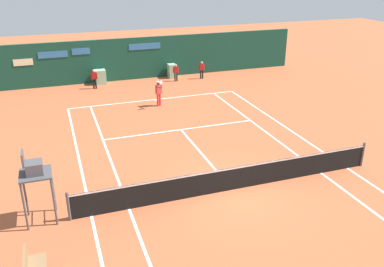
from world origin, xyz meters
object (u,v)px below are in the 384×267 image
Objects in this scene: ball_kid_right_post at (176,71)px; ball_kid_centre_post at (94,78)px; umpire_chair at (35,174)px; tennis_ball_by_sideline at (99,110)px; ball_kid_left_post at (202,69)px; tennis_ball_mid_court at (200,121)px; player_on_baseline at (159,91)px.

ball_kid_centre_post reaches higher than ball_kid_right_post.
umpire_chair is 37.88× the size of tennis_ball_by_sideline.
tennis_ball_by_sideline is at bearing 162.62° from umpire_chair.
ball_kid_right_post is at bearing -170.58° from ball_kid_centre_post.
umpire_chair is 15.51m from ball_kid_centre_post.
tennis_ball_by_sideline is (-8.16, -4.62, -0.71)m from ball_kid_left_post.
tennis_ball_by_sideline is at bearing 36.16° from ball_kid_left_post.
ball_kid_centre_post is 19.61× the size of tennis_ball_mid_court.
ball_kid_centre_post is (3.63, 15.05, -0.99)m from umpire_chair.
tennis_ball_mid_court is (8.24, 6.87, -1.73)m from umpire_chair.
ball_kid_right_post is 5.79m from ball_kid_centre_post.
ball_kid_left_post is 18.94× the size of tennis_ball_by_sideline.
player_on_baseline is 1.37× the size of ball_kid_left_post.
ball_kid_left_post is at bearing -173.81° from ball_kid_right_post.
ball_kid_left_post is 8.80m from tennis_ball_mid_court.
ball_kid_centre_post is 9.41m from tennis_ball_mid_court.
ball_kid_left_post is 9.40m from tennis_ball_by_sideline.
tennis_ball_by_sideline is at bearing 43.07° from ball_kid_right_post.
umpire_chair is 37.88× the size of tennis_ball_mid_court.
umpire_chair reaches higher than ball_kid_centre_post.
ball_kid_left_post is at bearing -170.58° from ball_kid_centre_post.
ball_kid_centre_post is at bearing 166.42° from umpire_chair.
ball_kid_left_post is (4.60, 4.95, -0.18)m from player_on_baseline.
umpire_chair is 1.93× the size of ball_kid_centre_post.
ball_kid_left_post is (1.99, -0.00, 0.03)m from ball_kid_right_post.
ball_kid_left_post reaches higher than tennis_ball_mid_court.
tennis_ball_mid_court is (4.98, -3.55, 0.00)m from tennis_ball_by_sideline.
tennis_ball_mid_court is at bearing 75.35° from ball_kid_left_post.
tennis_ball_by_sideline is 6.11m from tennis_ball_mid_court.
ball_kid_right_post is (9.43, 15.05, -1.05)m from umpire_chair.
tennis_ball_mid_court is (-3.18, -8.18, -0.71)m from ball_kid_left_post.
ball_kid_left_post is (11.42, 15.05, -1.02)m from umpire_chair.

